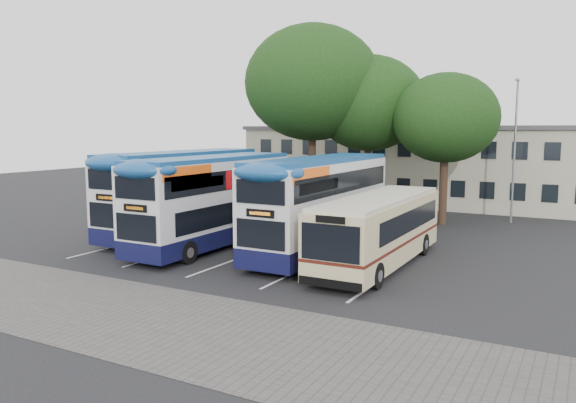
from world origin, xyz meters
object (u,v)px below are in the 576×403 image
at_px(tree_left, 313,83).
at_px(tree_right, 446,118).
at_px(bus_dd_right, 321,201).
at_px(bus_single, 379,226).
at_px(tree_mid, 369,104).
at_px(bus_dd_left, 184,189).
at_px(lamp_post, 515,143).
at_px(bus_dd_mid, 214,197).

height_order(tree_left, tree_right, tree_left).
relative_size(tree_left, bus_dd_right, 1.17).
relative_size(bus_dd_right, bus_single, 1.08).
relative_size(tree_mid, bus_dd_left, 0.96).
relative_size(lamp_post, bus_single, 0.88).
xyz_separation_m(tree_left, bus_single, (8.91, -11.45, -7.29)).
xyz_separation_m(lamp_post, bus_single, (-3.61, -14.78, -3.35)).
distance_m(tree_left, tree_right, 9.14).
xyz_separation_m(tree_left, tree_mid, (3.37, 1.78, -1.37)).
relative_size(lamp_post, tree_mid, 0.83).
bearing_deg(bus_dd_mid, tree_mid, 76.62).
height_order(tree_mid, tree_right, tree_mid).
bearing_deg(lamp_post, bus_dd_left, -139.98).
bearing_deg(bus_dd_left, bus_dd_right, -3.62).
xyz_separation_m(lamp_post, tree_right, (-3.73, -2.63, 1.53)).
height_order(bus_dd_right, bus_single, bus_dd_right).
height_order(bus_dd_left, bus_dd_mid, bus_dd_left).
distance_m(tree_mid, bus_dd_left, 14.29).
bearing_deg(tree_right, bus_single, -89.45).
distance_m(tree_left, tree_mid, 4.05).
height_order(lamp_post, tree_right, tree_right).
bearing_deg(bus_single, tree_right, 90.55).
xyz_separation_m(lamp_post, tree_left, (-12.52, -3.33, 3.94)).
relative_size(tree_mid, bus_dd_right, 0.98).
distance_m(tree_right, bus_dd_mid, 15.57).
xyz_separation_m(tree_mid, bus_single, (5.54, -13.23, -5.92)).
bearing_deg(tree_right, tree_mid, 168.75).
bearing_deg(bus_dd_right, lamp_post, 63.26).
xyz_separation_m(lamp_post, bus_dd_right, (-6.93, -13.75, -2.54)).
relative_size(bus_dd_mid, bus_dd_right, 1.00).
relative_size(lamp_post, tree_right, 0.96).
relative_size(lamp_post, bus_dd_mid, 0.82).
bearing_deg(bus_dd_mid, bus_dd_right, 12.48).
distance_m(lamp_post, bus_dd_left, 20.67).
distance_m(tree_left, bus_dd_right, 13.48).
distance_m(lamp_post, tree_left, 13.54).
bearing_deg(bus_dd_right, bus_single, -17.29).
height_order(bus_dd_mid, bus_dd_right, bus_dd_right).
bearing_deg(bus_dd_mid, bus_single, 1.09).
distance_m(bus_dd_left, bus_dd_mid, 3.80).
bearing_deg(bus_single, tree_left, 127.88).
distance_m(tree_mid, bus_single, 15.51).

